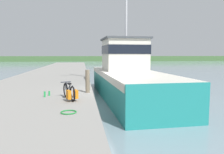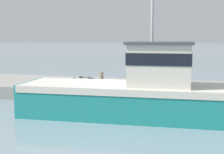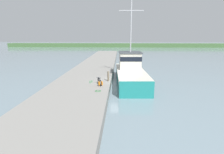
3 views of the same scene
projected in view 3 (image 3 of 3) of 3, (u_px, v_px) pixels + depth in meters
name	position (u px, v px, depth m)	size (l,w,h in m)	color
ground_plane	(121.00, 87.00, 19.51)	(320.00, 320.00, 0.00)	gray
dock_pier	(83.00, 83.00, 19.61)	(6.24, 80.00, 0.82)	gray
far_shoreline	(178.00, 45.00, 91.11)	(180.00, 5.00, 1.99)	#426638
fishing_boat_main	(130.00, 72.00, 21.62)	(3.72, 12.98, 10.10)	teal
bicycle_touring	(100.00, 82.00, 17.38)	(0.75, 1.54, 0.68)	black
mooring_post	(108.00, 76.00, 18.86)	(0.20, 0.20, 1.09)	#756651
hose_coil	(98.00, 91.00, 15.52)	(0.50, 0.50, 0.04)	#197A2D
water_bottle_on_curb	(92.00, 81.00, 18.48)	(0.07, 0.07, 0.21)	green
water_bottle_by_bike	(90.00, 82.00, 18.18)	(0.08, 0.08, 0.25)	green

